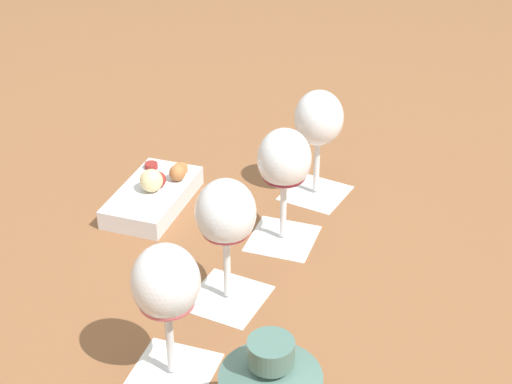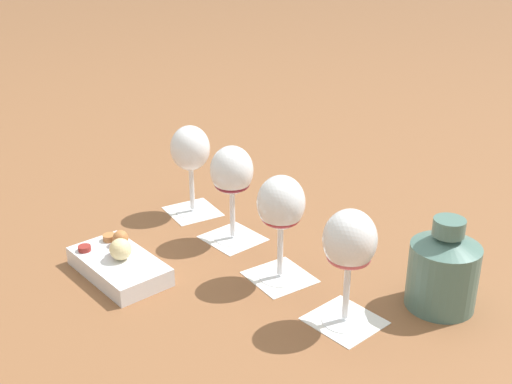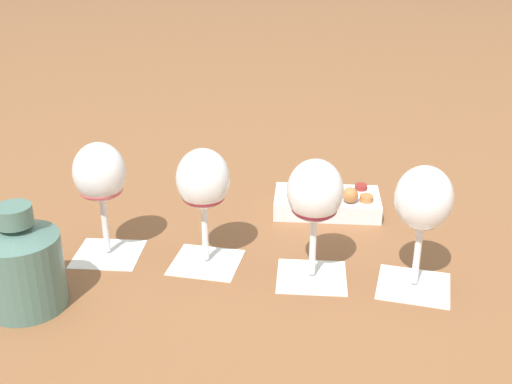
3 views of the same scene
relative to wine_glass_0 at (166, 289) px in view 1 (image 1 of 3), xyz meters
name	(u,v)px [view 1 (image 1 of 3)]	position (x,y,z in m)	size (l,w,h in m)	color
ground_plane	(258,267)	(0.14, 0.18, -0.13)	(8.00, 8.00, 0.00)	brown
tasting_card_0	(172,373)	(0.00, 0.00, -0.12)	(0.13, 0.13, 0.00)	white
tasting_card_1	(228,298)	(0.09, 0.12, -0.12)	(0.13, 0.13, 0.00)	white
tasting_card_2	(283,238)	(0.19, 0.24, -0.12)	(0.13, 0.13, 0.00)	white
tasting_card_3	(315,193)	(0.28, 0.36, -0.12)	(0.13, 0.14, 0.00)	white
wine_glass_0	(166,289)	(0.00, 0.00, 0.00)	(0.08, 0.08, 0.18)	white
wine_glass_1	(226,219)	(0.09, 0.12, 0.00)	(0.08, 0.08, 0.18)	white
wine_glass_2	(284,165)	(0.19, 0.24, 0.00)	(0.08, 0.08, 0.18)	white
wine_glass_3	(319,124)	(0.28, 0.36, 0.00)	(0.08, 0.08, 0.18)	white
snack_dish	(154,194)	(0.02, 0.38, -0.11)	(0.18, 0.20, 0.07)	silver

